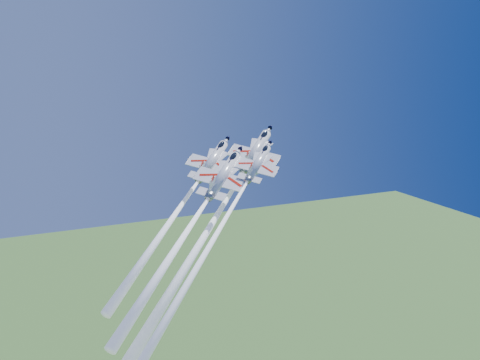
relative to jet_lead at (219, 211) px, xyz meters
name	(u,v)px	position (x,y,z in m)	size (l,w,h in m)	color
jet_lead	(219,211)	(0.00, 0.00, 0.00)	(34.00, 37.24, 42.71)	silver
jet_left	(182,205)	(-6.48, 3.46, 1.14)	(27.41, 29.60, 32.62)	silver
jet_right	(216,235)	(-4.51, -9.45, -1.38)	(31.53, 35.16, 43.44)	silver
jet_slot	(192,223)	(-7.38, -5.29, 0.01)	(27.90, 30.00, 32.88)	silver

